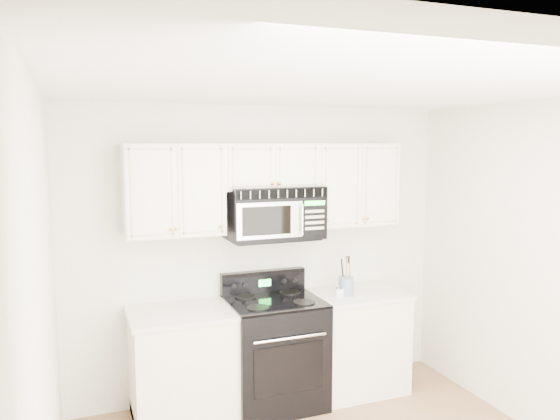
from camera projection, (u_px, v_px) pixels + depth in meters
name	position (u px, v px, depth m)	size (l,w,h in m)	color
room	(356.00, 304.00, 3.33)	(3.51, 3.51, 2.61)	#93674D
base_cabinet_left	(183.00, 369.00, 4.49)	(0.86, 0.65, 0.92)	silver
base_cabinet_right	(355.00, 344.00, 5.05)	(0.86, 0.65, 0.92)	silver
range	(274.00, 350.00, 4.74)	(0.79, 0.72, 1.13)	black
upper_cabinets	(268.00, 183.00, 4.72)	(2.44, 0.37, 0.75)	silver
microwave	(274.00, 212.00, 4.72)	(0.82, 0.46, 0.45)	black
utensil_crock	(346.00, 286.00, 4.87)	(0.13, 0.13, 0.35)	slate
shaker_salt	(338.00, 292.00, 4.83)	(0.04, 0.04, 0.09)	silver
shaker_pepper	(342.00, 292.00, 4.82)	(0.04, 0.04, 0.09)	silver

